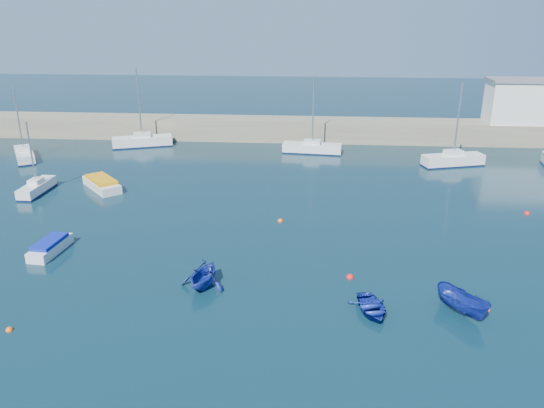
# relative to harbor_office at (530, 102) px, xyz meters

# --- Properties ---
(ground) EXTENTS (220.00, 220.00, 0.00)m
(ground) POSITION_rel_harbor_office_xyz_m (-30.00, -46.00, -5.10)
(ground) COLOR #0B2531
(ground) RESTS_ON ground
(back_wall) EXTENTS (96.00, 4.50, 2.60)m
(back_wall) POSITION_rel_harbor_office_xyz_m (-30.00, 0.00, -3.80)
(back_wall) COLOR #756F59
(back_wall) RESTS_ON ground
(harbor_office) EXTENTS (10.00, 4.00, 5.00)m
(harbor_office) POSITION_rel_harbor_office_xyz_m (0.00, 0.00, 0.00)
(harbor_office) COLOR silver
(harbor_office) RESTS_ON back_wall
(sailboat_3) EXTENTS (1.44, 4.92, 6.59)m
(sailboat_3) POSITION_rel_harbor_office_xyz_m (-51.18, -22.58, -4.57)
(sailboat_3) COLOR silver
(sailboat_3) RESTS_ON ground
(sailboat_4) EXTENTS (4.74, 6.13, 8.07)m
(sailboat_4) POSITION_rel_harbor_office_xyz_m (-58.18, -11.70, -4.55)
(sailboat_4) COLOR silver
(sailboat_4) RESTS_ON ground
(sailboat_5) EXTENTS (7.28, 4.22, 9.28)m
(sailboat_5) POSITION_rel_harbor_office_xyz_m (-46.81, -5.04, -4.44)
(sailboat_5) COLOR silver
(sailboat_5) RESTS_ON ground
(sailboat_6) EXTENTS (6.92, 2.59, 8.86)m
(sailboat_6) POSITION_rel_harbor_office_xyz_m (-26.20, -6.49, -4.50)
(sailboat_6) COLOR silver
(sailboat_6) RESTS_ON ground
(sailboat_7) EXTENTS (6.83, 3.63, 8.75)m
(sailboat_7) POSITION_rel_harbor_office_xyz_m (-11.14, -10.55, -4.44)
(sailboat_7) COLOR silver
(sailboat_7) RESTS_ON ground
(motorboat_1) EXTENTS (1.68, 3.94, 0.94)m
(motorboat_1) POSITION_rel_harbor_office_xyz_m (-44.12, -34.53, -4.66)
(motorboat_1) COLOR silver
(motorboat_1) RESTS_ON ground
(motorboat_2) EXTENTS (4.83, 5.08, 1.07)m
(motorboat_2) POSITION_rel_harbor_office_xyz_m (-45.72, -20.95, -4.60)
(motorboat_2) COLOR silver
(motorboat_2) RESTS_ON ground
(dinghy_center) EXTENTS (2.82, 3.47, 0.63)m
(dinghy_center) POSITION_rel_harbor_office_xyz_m (-22.65, -40.58, -4.78)
(dinghy_center) COLOR navy
(dinghy_center) RESTS_ON ground
(dinghy_left) EXTENTS (3.39, 3.73, 1.70)m
(dinghy_left) POSITION_rel_harbor_office_xyz_m (-32.58, -38.45, -4.25)
(dinghy_left) COLOR navy
(dinghy_left) RESTS_ON ground
(dinghy_right) EXTENTS (3.09, 3.59, 1.34)m
(dinghy_right) POSITION_rel_harbor_office_xyz_m (-17.64, -40.28, -4.43)
(dinghy_right) COLOR navy
(dinghy_right) RESTS_ON ground
(buoy_0) EXTENTS (0.39, 0.39, 0.39)m
(buoy_0) POSITION_rel_harbor_office_xyz_m (-41.90, -43.84, -5.10)
(buoy_0) COLOR #FF540D
(buoy_0) RESTS_ON ground
(buoy_1) EXTENTS (0.49, 0.49, 0.49)m
(buoy_1) POSITION_rel_harbor_office_xyz_m (-23.58, -36.60, -5.10)
(buoy_1) COLOR red
(buoy_1) RESTS_ON ground
(buoy_2) EXTENTS (0.41, 0.41, 0.41)m
(buoy_2) POSITION_rel_harbor_office_xyz_m (-16.11, -39.81, -5.10)
(buoy_2) COLOR #FF540D
(buoy_2) RESTS_ON ground
(buoy_3) EXTENTS (0.43, 0.43, 0.43)m
(buoy_3) POSITION_rel_harbor_office_xyz_m (-28.56, -27.62, -5.10)
(buoy_3) COLOR #FF540D
(buoy_3) RESTS_ON ground
(buoy_4) EXTENTS (0.48, 0.48, 0.48)m
(buoy_4) POSITION_rel_harbor_office_xyz_m (-8.37, -24.47, -5.10)
(buoy_4) COLOR red
(buoy_4) RESTS_ON ground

